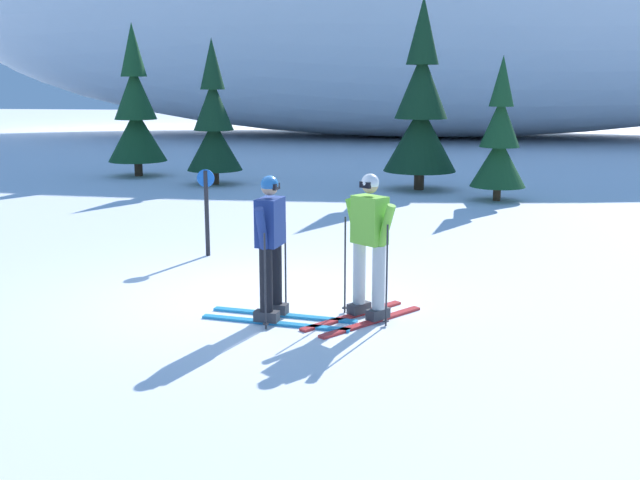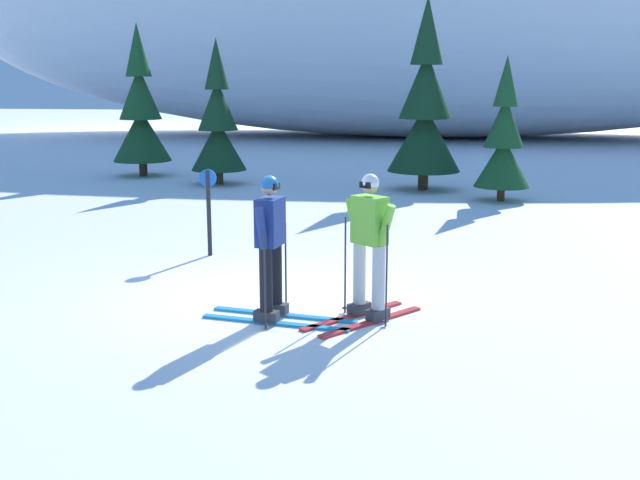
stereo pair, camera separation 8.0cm
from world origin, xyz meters
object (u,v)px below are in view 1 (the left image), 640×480
trail_marker_post (207,207)px  skier_lime_jacket (369,244)px  pine_tree_far_left (136,113)px  pine_tree_center_left (214,124)px  skier_navy_jacket (271,247)px  pine_tree_far_right (499,141)px  pine_tree_center_right (421,111)px

trail_marker_post → skier_lime_jacket: bearing=-45.4°
skier_lime_jacket → pine_tree_far_left: 14.67m
skier_lime_jacket → trail_marker_post: bearing=134.6°
pine_tree_far_left → pine_tree_center_left: 3.08m
pine_tree_far_left → pine_tree_center_left: bearing=-27.2°
skier_navy_jacket → pine_tree_far_right: bearing=70.5°
skier_lime_jacket → pine_tree_center_left: pine_tree_center_left is taller
pine_tree_center_right → trail_marker_post: size_ratio=3.45×
skier_navy_jacket → trail_marker_post: 3.50m
pine_tree_center_right → trail_marker_post: 8.65m
skier_navy_jacket → pine_tree_far_left: pine_tree_far_left is taller
skier_lime_jacket → pine_tree_center_left: 12.12m
pine_tree_center_left → skier_navy_jacket: bearing=-70.6°
pine_tree_center_right → pine_tree_far_right: size_ratio=1.44×
pine_tree_far_right → skier_navy_jacket: bearing=-109.5°
skier_lime_jacket → pine_tree_center_right: (0.40, 10.79, 1.11)m
skier_navy_jacket → pine_tree_far_left: (-6.69, 12.61, 0.95)m
pine_tree_far_right → pine_tree_far_left: bearing=162.5°
skier_navy_jacket → pine_tree_far_right: size_ratio=0.55×
pine_tree_center_left → pine_tree_far_left: bearing=152.8°
skier_lime_jacket → pine_tree_far_left: bearing=122.2°
skier_navy_jacket → trail_marker_post: size_ratio=1.32×
pine_tree_center_left → pine_tree_far_right: size_ratio=1.16×
pine_tree_far_left → trail_marker_post: 10.83m
pine_tree_far_left → trail_marker_post: size_ratio=3.15×
pine_tree_far_right → trail_marker_post: bearing=-128.3°
skier_lime_jacket → pine_tree_center_left: size_ratio=0.45×
skier_lime_jacket → trail_marker_post: size_ratio=1.24×
skier_navy_jacket → skier_lime_jacket: bearing=11.0°
pine_tree_far_left → pine_tree_far_right: 10.52m
pine_tree_center_left → pine_tree_center_right: pine_tree_center_right is taller
pine_tree_center_left → skier_lime_jacket: bearing=-65.3°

